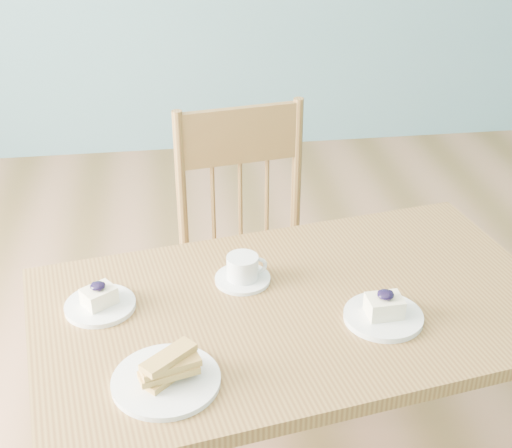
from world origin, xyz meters
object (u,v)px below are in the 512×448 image
Objects in this scene: dining_table at (296,326)px; cheesecake_plate_near at (384,312)px; coffee_cup at (243,271)px; dining_chair at (253,255)px; cheesecake_plate_far at (100,301)px; biscotti_plate at (166,375)px.

dining_table is 7.33× the size of cheesecake_plate_near.
dining_table is 9.66× the size of coffee_cup.
dining_chair is 5.05× the size of cheesecake_plate_near.
cheesecake_plate_near is 0.36m from coffee_cup.
dining_table is 8.05× the size of cheesecake_plate_far.
biscotti_plate is at bearing -122.55° from coffee_cup.
biscotti_plate reaches higher than dining_table.
cheesecake_plate_near reaches higher than biscotti_plate.
dining_chair is 6.66× the size of coffee_cup.
cheesecake_plate_far and coffee_cup have the same top height.
dining_chair is 0.85m from biscotti_plate.
cheesecake_plate_far is 0.75× the size of biscotti_plate.
dining_chair is at bearing 76.62° from coffee_cup.
dining_chair is 0.68m from cheesecake_plate_far.
biscotti_plate reaches higher than cheesecake_plate_far.
cheesecake_plate_far is at bearing 164.39° from dining_table.
cheesecake_plate_near is at bearing -34.72° from dining_table.
dining_chair reaches higher than biscotti_plate.
dining_chair is 5.55× the size of cheesecake_plate_far.
cheesecake_plate_far is at bearing 117.31° from biscotti_plate.
cheesecake_plate_near is at bearing -79.53° from dining_chair.
biscotti_plate is at bearing -62.69° from cheesecake_plate_far.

